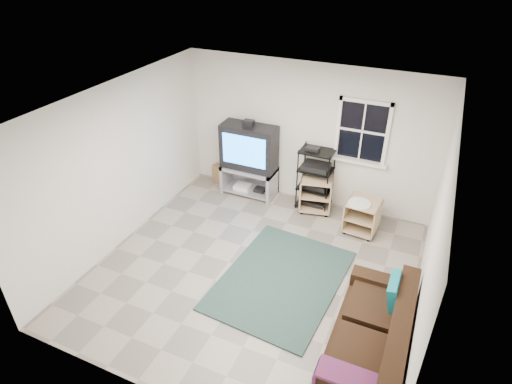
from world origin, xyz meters
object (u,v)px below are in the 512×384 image
at_px(tv_unit, 249,155).
at_px(sofa, 372,340).
at_px(side_table_left, 316,191).
at_px(side_table_right, 363,213).
at_px(av_rack, 315,182).

relative_size(tv_unit, sofa, 0.82).
xyz_separation_m(tv_unit, sofa, (2.92, -2.87, -0.53)).
height_order(tv_unit, side_table_left, tv_unit).
relative_size(side_table_right, sofa, 0.33).
height_order(side_table_left, side_table_right, side_table_left).
distance_m(tv_unit, av_rack, 1.33).
relative_size(side_table_left, sofa, 0.35).
bearing_deg(av_rack, sofa, -60.75).
bearing_deg(side_table_right, sofa, -75.42).
distance_m(av_rack, sofa, 3.35).
height_order(av_rack, sofa, av_rack).
bearing_deg(side_table_left, sofa, -61.31).
height_order(tv_unit, side_table_right, tv_unit).
bearing_deg(sofa, tv_unit, 135.51).
bearing_deg(sofa, side_table_right, 104.58).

